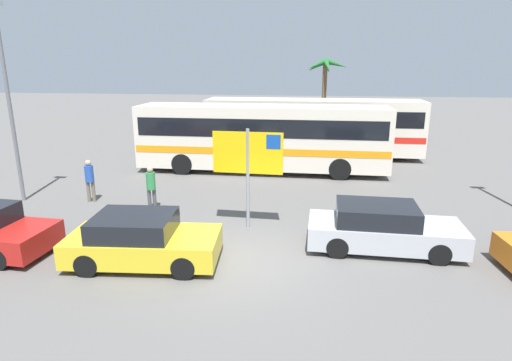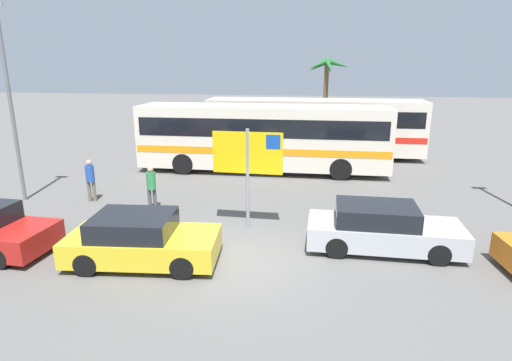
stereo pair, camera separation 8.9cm
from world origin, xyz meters
name	(u,v)px [view 2 (the right image)]	position (x,y,z in m)	size (l,w,h in m)	color
ground	(240,262)	(0.00, 0.00, 0.00)	(120.00, 120.00, 0.00)	#605E5B
bus_front_coach	(263,135)	(-0.62, 9.89, 1.78)	(11.86, 2.53, 3.17)	silver
bus_rear_coach	(314,125)	(1.75, 13.74, 1.78)	(11.86, 2.53, 3.17)	silver
ferry_sign	(249,157)	(-0.13, 2.50, 2.33)	(2.20, 0.15, 3.20)	gray
car_silver	(382,229)	(3.83, 1.35, 0.64)	(4.28, 1.79, 1.32)	#B7BABF
car_yellow	(141,240)	(-2.57, -0.36, 0.64)	(4.03, 2.12, 1.32)	yellow
pedestrian_near_sign	(151,185)	(-3.85, 3.69, 0.94)	(0.32, 0.32, 1.61)	#4C4C51
pedestrian_crossing_lot	(90,177)	(-6.52, 4.31, 0.95)	(0.32, 0.32, 1.62)	#706656
lamp_post_left_side	(10,97)	(-9.20, 4.10, 3.91)	(0.56, 0.20, 7.17)	slate
palm_tree_seaside	(326,75)	(2.44, 19.99, 4.32)	(2.87, 2.88, 5.47)	brown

